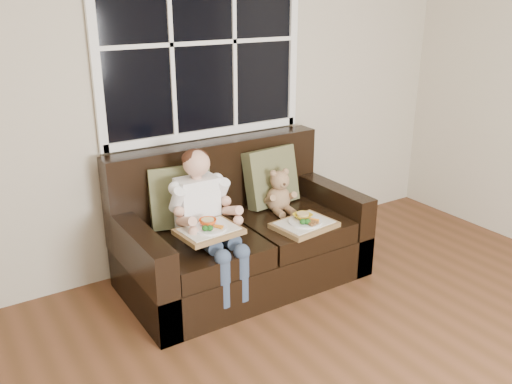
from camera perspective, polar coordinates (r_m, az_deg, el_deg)
window_back at (r=3.99m, az=-5.61°, el=15.37°), size 1.62×0.04×1.37m
loveseat at (r=3.95m, az=-1.83°, el=-4.88°), size 1.70×0.92×0.96m
pillow_left at (r=3.77m, az=-7.98°, el=-0.49°), size 0.45×0.29×0.43m
pillow_right at (r=4.12m, az=1.60°, el=1.62°), size 0.45×0.24×0.45m
child at (r=3.57m, az=-5.44°, el=-1.81°), size 0.40×0.60×0.90m
teddy_bear at (r=4.01m, az=2.48°, el=-0.18°), size 0.21×0.26×0.34m
tray_left at (r=3.45m, az=-4.97°, el=-3.99°), size 0.41×0.32×0.09m
tray_right at (r=3.78m, az=5.12°, el=-3.32°), size 0.44×0.36×0.09m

